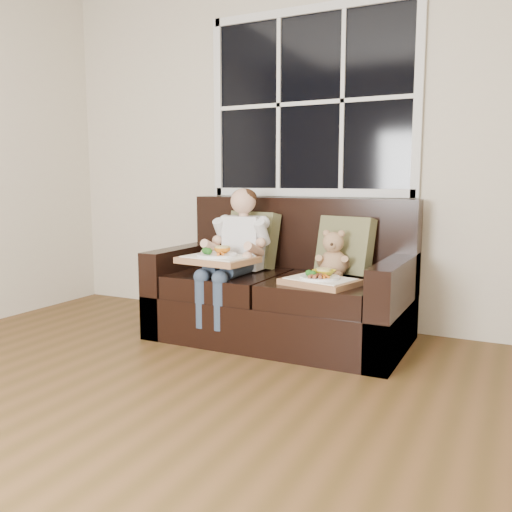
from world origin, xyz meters
The scene contains 10 objects.
ground centered at (0.00, 0.00, 0.00)m, with size 5.00×5.00×0.00m, color brown.
room_walls centered at (0.00, 0.00, 1.59)m, with size 4.52×5.02×2.71m.
window_back centered at (-0.06, 2.48, 1.65)m, with size 1.62×0.04×1.37m.
loveseat centered at (-0.06, 2.02, 0.31)m, with size 1.70×0.92×0.96m.
pillow_left centered at (-0.38, 2.17, 0.65)m, with size 0.43×0.27×0.42m.
pillow_right centered at (0.33, 2.17, 0.64)m, with size 0.42×0.26×0.40m.
child centered at (-0.36, 1.90, 0.65)m, with size 0.39×0.60×0.89m.
teddy_bear centered at (0.30, 2.01, 0.58)m, with size 0.21×0.26×0.33m.
tray_left centered at (-0.39, 1.68, 0.58)m, with size 0.51×0.41×0.11m.
tray_right centered at (0.32, 1.72, 0.48)m, with size 0.50×0.42×0.10m.
Camera 1 is at (1.42, -1.37, 1.09)m, focal length 38.00 mm.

